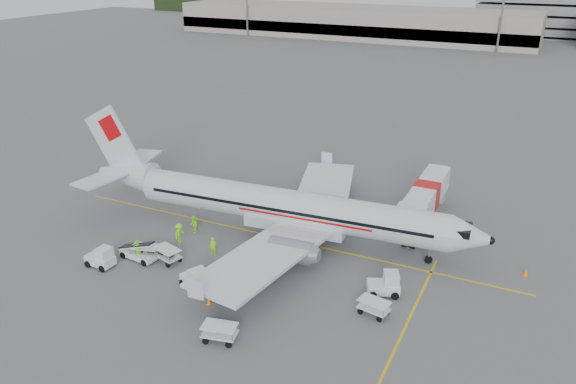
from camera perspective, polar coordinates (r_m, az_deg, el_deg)
name	(u,v)px	position (r m, az deg, el deg)	size (l,w,h in m)	color
ground	(279,238)	(51.73, -0.96, -4.66)	(360.00, 360.00, 0.00)	#56595B
stripe_lead	(279,238)	(51.73, -0.96, -4.65)	(44.00, 0.20, 0.01)	yellow
stripe_cross	(406,326)	(41.29, 11.88, -13.18)	(0.20, 20.00, 0.01)	yellow
terminal_west	(351,22)	(182.35, 6.41, 16.82)	(110.00, 22.00, 9.00)	gray
treeline	(503,19)	(217.86, 21.01, 16.12)	(300.00, 3.00, 6.00)	black
mast_center	(503,9)	(160.16, 20.97, 17.00)	(3.20, 1.20, 22.00)	slate
aircraft	(288,185)	(49.64, -0.04, 0.75)	(37.84, 29.65, 10.43)	silver
jet_bridge	(425,203)	(55.28, 13.76, -1.14)	(2.89, 15.39, 4.04)	white
belt_loader	(138,246)	(49.42, -14.99, -5.33)	(4.51, 1.69, 2.44)	white
tug_fore	(383,283)	(43.85, 9.67, -9.14)	(2.44, 1.40, 1.89)	white
tug_mid	(195,278)	(44.54, -9.46, -8.58)	(2.43, 1.39, 1.88)	white
tug_aft	(100,256)	(49.40, -18.58, -6.22)	(2.34, 1.34, 1.81)	white
cart_loaded_a	(167,255)	(48.74, -12.17, -6.27)	(2.38, 1.41, 1.24)	white
cart_loaded_b	(146,252)	(49.58, -14.23, -5.95)	(2.33, 1.38, 1.22)	white
cart_empty_a	(220,333)	(39.11, -6.95, -14.02)	(2.33, 1.38, 1.22)	white
cart_empty_b	(374,307)	(41.72, 8.71, -11.52)	(2.22, 1.31, 1.16)	white
cone_nose	(526,272)	(49.67, 23.01, -7.49)	(0.43, 0.43, 0.71)	orange
cone_port	(331,176)	(64.93, 4.34, 1.59)	(0.42, 0.42, 0.69)	orange
cone_stbd	(209,301)	(42.85, -8.04, -10.88)	(0.38, 0.38, 0.62)	orange
crew_a	(213,246)	(48.93, -7.61, -5.50)	(0.61, 0.40, 1.67)	#74E310
crew_b	(194,224)	(53.03, -9.57, -3.25)	(0.82, 0.64, 1.69)	#74E310
crew_c	(180,233)	(51.42, -10.96, -4.13)	(1.20, 0.69, 1.86)	#74E310
crew_d	(139,250)	(49.31, -14.95, -5.75)	(1.12, 0.46, 1.90)	#74E310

